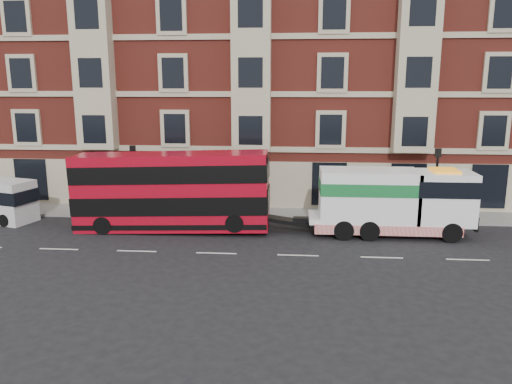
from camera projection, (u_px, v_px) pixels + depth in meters
ground at (216, 253)px, 24.46m from camera, size 120.00×120.00×0.00m
sidewalk at (235, 213)px, 31.75m from camera, size 90.00×3.00×0.15m
victorian_terrace at (252, 57)px, 36.90m from camera, size 45.00×12.00×20.40m
lamp_post_west at (134, 175)px, 30.38m from camera, size 0.35×0.15×4.35m
lamp_post_east at (436, 180)px, 29.02m from camera, size 0.35×0.15×4.35m
double_decker_bus at (172, 190)px, 27.86m from camera, size 10.83×2.49×4.38m
tow_truck at (390, 201)px, 27.04m from camera, size 8.67×2.56×3.61m
pedestrian at (91, 200)px, 31.12m from camera, size 0.70×0.49×1.82m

